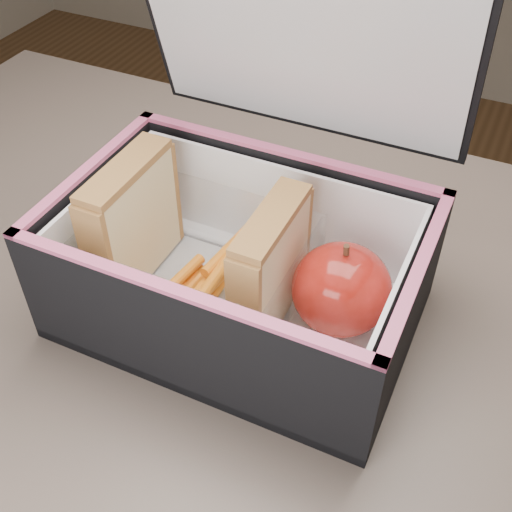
{
  "coord_description": "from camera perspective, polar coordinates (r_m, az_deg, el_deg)",
  "views": [
    {
      "loc": [
        0.1,
        -0.28,
        1.17
      ],
      "look_at": [
        -0.06,
        0.07,
        0.81
      ],
      "focal_mm": 45.0,
      "sensor_mm": 36.0,
      "label": 1
    }
  ],
  "objects": [
    {
      "name": "lunch_bag",
      "position": [
        0.53,
        -1.24,
        -0.13
      ],
      "size": [
        0.29,
        0.25,
        0.29
      ],
      "color": "black",
      "rests_on": "kitchen_table"
    },
    {
      "name": "sandwich_left",
      "position": [
        0.56,
        -10.91,
        3.07
      ],
      "size": [
        0.03,
        0.1,
        0.11
      ],
      "color": "beige",
      "rests_on": "plastic_tub"
    },
    {
      "name": "paper_napkin",
      "position": [
        0.55,
        6.87,
        -5.68
      ],
      "size": [
        0.09,
        0.09,
        0.01
      ],
      "primitive_type": "cube",
      "rotation": [
        0.0,
        0.0,
        0.27
      ],
      "color": "white",
      "rests_on": "lunch_bag"
    },
    {
      "name": "sandwich_right",
      "position": [
        0.51,
        1.32,
        -1.04
      ],
      "size": [
        0.03,
        0.1,
        0.11
      ],
      "color": "beige",
      "rests_on": "plastic_tub"
    },
    {
      "name": "kitchen_table",
      "position": [
        0.6,
        2.71,
        -17.06
      ],
      "size": [
        1.2,
        0.8,
        0.75
      ],
      "color": "brown",
      "rests_on": "ground"
    },
    {
      "name": "carrot_sticks",
      "position": [
        0.55,
        -4.99,
        -2.53
      ],
      "size": [
        0.05,
        0.14,
        0.03
      ],
      "color": "orange",
      "rests_on": "plastic_tub"
    },
    {
      "name": "plastic_tub",
      "position": [
        0.55,
        -4.94,
        -0.56
      ],
      "size": [
        0.18,
        0.13,
        0.07
      ],
      "primitive_type": null,
      "color": "white",
      "rests_on": "lunch_bag"
    },
    {
      "name": "red_apple",
      "position": [
        0.52,
        7.6,
        -2.94
      ],
      "size": [
        0.08,
        0.08,
        0.08
      ],
      "rotation": [
        0.0,
        0.0,
        0.04
      ],
      "color": "maroon",
      "rests_on": "paper_napkin"
    }
  ]
}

